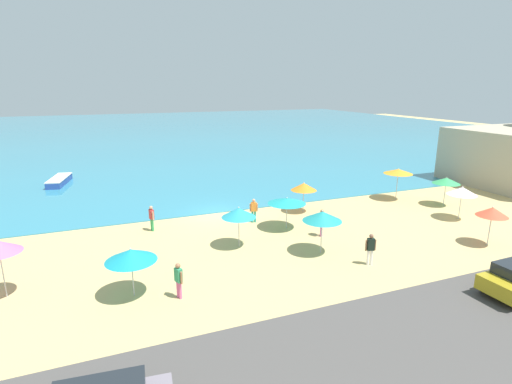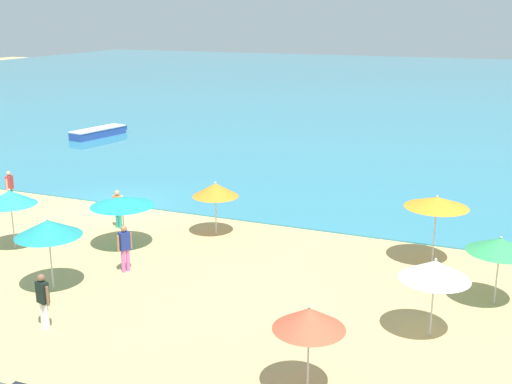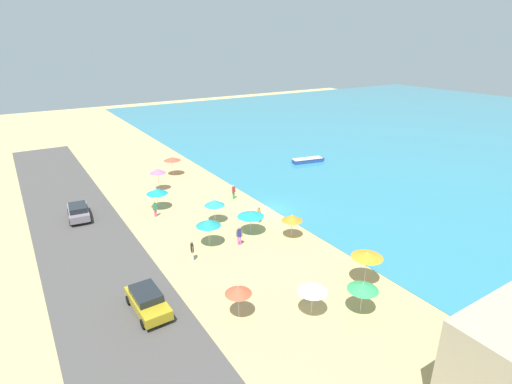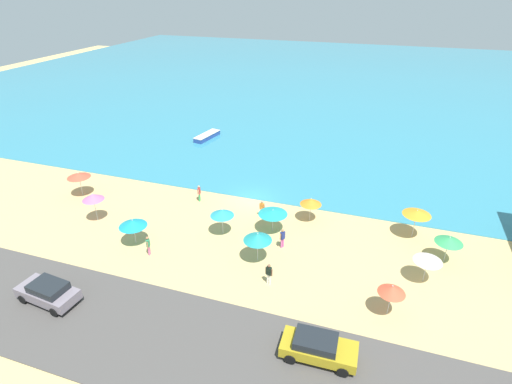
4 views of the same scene
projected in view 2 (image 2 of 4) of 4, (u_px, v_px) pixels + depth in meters
The scene contains 15 objects.
ground_plane at pixel (121, 205), 30.43m from camera, with size 160.00×160.00×0.00m, color tan.
sea at pixel (373, 86), 79.36m from camera, with size 150.00×110.00×0.05m, color teal.
beach_umbrella_0 at pixel (10, 198), 24.33m from camera, with size 1.98×1.98×2.40m.
beach_umbrella_1 at pixel (437, 202), 22.74m from camera, with size 2.28×2.28×2.59m.
beach_umbrella_2 at pixel (435, 270), 17.59m from camera, with size 1.98×1.98×2.36m.
beach_umbrella_3 at pixel (500, 245), 19.56m from camera, with size 2.03×2.03×2.28m.
beach_umbrella_6 at pixel (122, 201), 24.48m from camera, with size 2.46×2.46×2.11m.
beach_umbrella_7 at pixel (309, 319), 14.76m from camera, with size 1.73×1.73×2.37m.
beach_umbrella_8 at pixel (215, 190), 25.87m from camera, with size 1.88×1.88×2.26m.
beach_umbrella_10 at pixel (48, 228), 20.60m from camera, with size 2.15×2.15×2.49m.
bather_0 at pixel (118, 207), 26.99m from camera, with size 0.56×0.30×1.66m.
bather_1 at pixel (10, 186), 30.21m from camera, with size 0.30×0.56×1.66m.
bather_2 at pixel (125, 246), 22.41m from camera, with size 0.37×0.51×1.71m.
bather_4 at pixel (43, 298), 18.34m from camera, with size 0.55×0.31×1.70m.
skiff_nearshore at pixel (99, 132), 46.83m from camera, with size 2.14×4.94×0.62m.
Camera 2 is at (17.06, -24.47, 8.84)m, focal length 45.00 mm.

